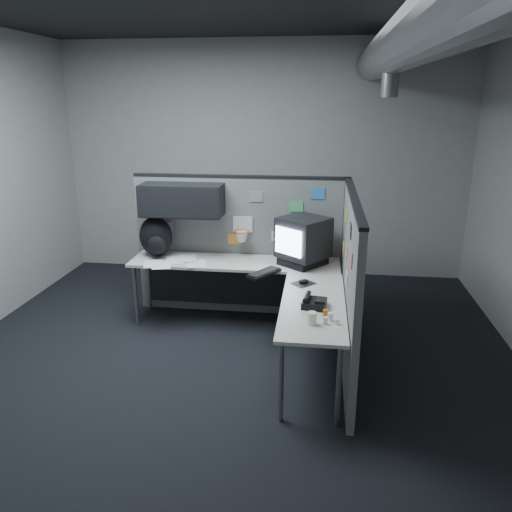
# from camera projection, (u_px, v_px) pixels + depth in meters

# --- Properties ---
(room) EXTENTS (5.62, 5.62, 3.22)m
(room) POSITION_uv_depth(u_px,v_px,m) (292.00, 143.00, 4.07)
(room) COLOR black
(room) RESTS_ON ground
(partition_back) EXTENTS (2.44, 0.42, 1.63)m
(partition_back) POSITION_uv_depth(u_px,v_px,m) (225.00, 231.00, 5.66)
(partition_back) COLOR slate
(partition_back) RESTS_ON ground
(partition_right) EXTENTS (0.07, 2.23, 1.63)m
(partition_right) POSITION_uv_depth(u_px,v_px,m) (349.00, 283.00, 4.59)
(partition_right) COLOR slate
(partition_right) RESTS_ON ground
(desk) EXTENTS (2.31, 2.11, 0.73)m
(desk) POSITION_uv_depth(u_px,v_px,m) (253.00, 281.00, 5.23)
(desk) COLOR beige
(desk) RESTS_ON ground
(monitor) EXTENTS (0.63, 0.63, 0.51)m
(monitor) POSITION_uv_depth(u_px,v_px,m) (303.00, 241.00, 5.31)
(monitor) COLOR black
(monitor) RESTS_ON desk
(keyboard) EXTENTS (0.34, 0.42, 0.04)m
(keyboard) POSITION_uv_depth(u_px,v_px,m) (264.00, 273.00, 5.07)
(keyboard) COLOR black
(keyboard) RESTS_ON desk
(mouse) EXTENTS (0.26, 0.26, 0.04)m
(mouse) POSITION_uv_depth(u_px,v_px,m) (303.00, 282.00, 4.82)
(mouse) COLOR black
(mouse) RESTS_ON desk
(phone) EXTENTS (0.22, 0.24, 0.10)m
(phone) POSITION_uv_depth(u_px,v_px,m) (314.00, 302.00, 4.29)
(phone) COLOR black
(phone) RESTS_ON desk
(bottles) EXTENTS (0.14, 0.15, 0.08)m
(bottles) POSITION_uv_depth(u_px,v_px,m) (329.00, 318.00, 4.00)
(bottles) COLOR silver
(bottles) RESTS_ON desk
(cup) EXTENTS (0.09, 0.09, 0.10)m
(cup) POSITION_uv_depth(u_px,v_px,m) (312.00, 318.00, 3.95)
(cup) COLOR silver
(cup) RESTS_ON desk
(papers) EXTENTS (0.72, 0.60, 0.01)m
(papers) POSITION_uv_depth(u_px,v_px,m) (175.00, 262.00, 5.43)
(papers) COLOR white
(papers) RESTS_ON desk
(backpack) EXTENTS (0.37, 0.34, 0.46)m
(backpack) POSITION_uv_depth(u_px,v_px,m) (156.00, 237.00, 5.59)
(backpack) COLOR black
(backpack) RESTS_ON desk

